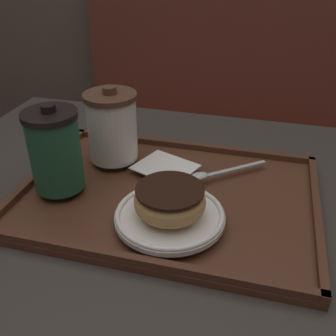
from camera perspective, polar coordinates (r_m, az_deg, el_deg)
The scene contains 9 objects.
booth_bench at distance 1.64m, azimuth 6.96°, elevation 0.80°, with size 1.13×0.44×1.00m.
cafe_table at distance 0.80m, azimuth -1.63°, elevation -14.04°, with size 0.96×0.78×0.73m.
serving_tray at distance 0.69m, azimuth 0.00°, elevation -4.07°, with size 0.50×0.36×0.02m.
napkin_paper at distance 0.74m, azimuth -0.63°, elevation 0.19°, with size 0.13×0.12×0.00m.
coffee_cup_front at distance 0.68m, azimuth -16.08°, elevation 2.52°, with size 0.09×0.09×0.15m.
coffee_cup_rear at distance 0.75m, azimuth -8.10°, elevation 6.05°, with size 0.10×0.10×0.14m.
plate_with_chocolate_donut at distance 0.60m, azimuth 0.25°, elevation -6.85°, with size 0.17×0.17×0.01m.
donut_chocolate_glazed at distance 0.59m, azimuth 0.26°, elevation -4.69°, with size 0.11×0.11×0.04m.
spoon at distance 0.71m, azimuth 6.32°, elevation -0.83°, with size 0.13×0.11×0.01m.
Camera 1 is at (0.17, -0.54, 1.13)m, focal length 42.00 mm.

